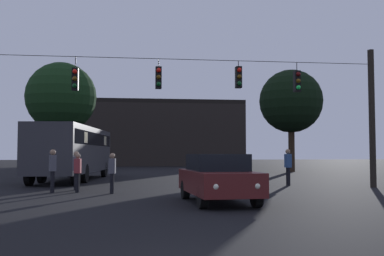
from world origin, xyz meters
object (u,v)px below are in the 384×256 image
at_px(pedestrian_crossing_center, 76,168).
at_px(pedestrian_crossing_right, 53,168).
at_px(tree_left_silhouette, 291,101).
at_px(city_bus, 73,148).
at_px(tree_behind_building, 61,97).
at_px(pedestrian_near_bus, 288,165).
at_px(pedestrian_crossing_left, 78,171).
at_px(pedestrian_trailing, 112,171).
at_px(car_near_right, 218,177).

xyz_separation_m(pedestrian_crossing_center, pedestrian_crossing_right, (-0.77, -1.14, 0.05)).
relative_size(pedestrian_crossing_right, tree_left_silhouette, 0.20).
height_order(pedestrian_crossing_center, pedestrian_crossing_right, pedestrian_crossing_right).
relative_size(city_bus, tree_behind_building, 1.19).
distance_m(pedestrian_crossing_center, pedestrian_near_bus, 9.89).
height_order(pedestrian_crossing_left, pedestrian_crossing_right, pedestrian_crossing_right).
height_order(pedestrian_near_bus, pedestrian_trailing, pedestrian_near_bus).
bearing_deg(pedestrian_crossing_center, tree_left_silhouette, 48.37).
relative_size(pedestrian_near_bus, tree_left_silhouette, 0.20).
relative_size(tree_left_silhouette, tree_behind_building, 0.92).
bearing_deg(pedestrian_crossing_left, tree_left_silhouette, 50.57).
bearing_deg(tree_left_silhouette, pedestrian_crossing_right, -131.21).
xyz_separation_m(pedestrian_near_bus, pedestrian_trailing, (-8.18, -3.40, -0.13)).
relative_size(pedestrian_near_bus, pedestrian_trailing, 1.13).
height_order(pedestrian_crossing_right, pedestrian_near_bus, pedestrian_near_bus).
distance_m(pedestrian_crossing_center, tree_left_silhouette, 24.01).
distance_m(tree_left_silhouette, tree_behind_building, 19.71).
bearing_deg(pedestrian_crossing_center, car_near_right, -48.05).
bearing_deg(pedestrian_trailing, pedestrian_crossing_left, 153.78).
distance_m(car_near_right, pedestrian_near_bus, 8.57).
bearing_deg(pedestrian_crossing_center, pedestrian_crossing_right, -124.07).
xyz_separation_m(city_bus, pedestrian_near_bus, (10.81, -5.57, -0.87)).
distance_m(car_near_right, tree_left_silhouette, 25.95).
xyz_separation_m(pedestrian_trailing, tree_behind_building, (-5.46, 22.42, 5.50)).
bearing_deg(tree_left_silhouette, pedestrian_crossing_left, -129.43).
relative_size(pedestrian_crossing_left, pedestrian_trailing, 0.99).
height_order(pedestrian_crossing_center, pedestrian_near_bus, pedestrian_near_bus).
height_order(city_bus, tree_left_silhouette, tree_left_silhouette).
distance_m(pedestrian_crossing_right, tree_behind_building, 22.58).
distance_m(city_bus, pedestrian_crossing_center, 7.25).
height_order(pedestrian_crossing_right, tree_behind_building, tree_behind_building).
bearing_deg(pedestrian_crossing_left, pedestrian_near_bus, 15.87).
distance_m(city_bus, pedestrian_near_bus, 12.19).
relative_size(car_near_right, pedestrian_trailing, 2.84).
height_order(pedestrian_crossing_left, pedestrian_crossing_center, pedestrian_crossing_center).
xyz_separation_m(car_near_right, pedestrian_crossing_right, (-5.79, 4.45, 0.17)).
distance_m(pedestrian_crossing_left, pedestrian_crossing_center, 1.19).
bearing_deg(city_bus, tree_left_silhouette, 32.09).
bearing_deg(tree_behind_building, pedestrian_trailing, -76.32).
distance_m(pedestrian_crossing_right, pedestrian_near_bus, 10.87).
distance_m(car_near_right, tree_behind_building, 28.18).
height_order(pedestrian_crossing_left, tree_left_silhouette, tree_left_silhouette).
bearing_deg(pedestrian_trailing, tree_behind_building, 103.68).
xyz_separation_m(car_near_right, pedestrian_near_bus, (4.75, 7.13, 0.20)).
distance_m(pedestrian_crossing_left, pedestrian_near_bus, 9.94).
relative_size(pedestrian_crossing_left, pedestrian_crossing_center, 0.95).
height_order(pedestrian_crossing_center, tree_left_silhouette, tree_left_silhouette).
bearing_deg(pedestrian_near_bus, pedestrian_crossing_left, -164.13).
height_order(city_bus, pedestrian_crossing_center, city_bus).
bearing_deg(car_near_right, city_bus, 115.53).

